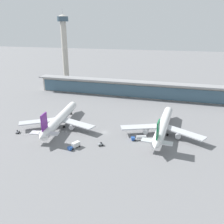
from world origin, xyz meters
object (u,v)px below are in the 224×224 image
object	(u,v)px
service_truck_near_nose_grey	(101,144)
service_truck_by_tail_grey	(18,132)
service_truck_mid_apron_blue	(139,137)
control_tower	(64,45)
airliner_centre_stand	(163,126)
service_truck_under_wing_blue	(75,145)
airliner_left_stand	(60,119)

from	to	relation	value
service_truck_near_nose_grey	service_truck_by_tail_grey	bearing A→B (deg)	179.33
service_truck_by_tail_grey	service_truck_mid_apron_blue	bearing A→B (deg)	9.46
control_tower	airliner_centre_stand	bearing A→B (deg)	-42.21
service_truck_near_nose_grey	service_truck_under_wing_blue	xyz separation A→B (m)	(-12.58, -6.45, 0.82)
airliner_centre_stand	service_truck_under_wing_blue	size ratio (longest dim) A/B	8.59
service_truck_by_tail_grey	service_truck_near_nose_grey	bearing A→B (deg)	-0.67
control_tower	service_truck_by_tail_grey	bearing A→B (deg)	-75.28
airliner_left_stand	service_truck_near_nose_grey	size ratio (longest dim) A/B	19.81
service_truck_near_nose_grey	service_truck_by_tail_grey	size ratio (longest dim) A/B	0.99
service_truck_near_nose_grey	service_truck_by_tail_grey	xyz separation A→B (m)	(-54.69, 0.64, 0.00)
airliner_left_stand	control_tower	distance (m)	136.08
service_truck_under_wing_blue	service_truck_mid_apron_blue	xyz separation A→B (m)	(31.83, 19.42, 0.02)
airliner_centre_stand	service_truck_mid_apron_blue	bearing A→B (deg)	-134.48
service_truck_near_nose_grey	control_tower	xyz separation A→B (m)	(-90.10, 135.46, 43.01)
airliner_left_stand	airliner_centre_stand	world-z (taller)	same
service_truck_near_nose_grey	control_tower	distance (m)	168.28
airliner_centre_stand	service_truck_by_tail_grey	distance (m)	89.63
service_truck_near_nose_grey	service_truck_mid_apron_blue	world-z (taller)	service_truck_mid_apron_blue
service_truck_near_nose_grey	control_tower	size ratio (longest dim) A/B	0.04
airliner_left_stand	service_truck_by_tail_grey	distance (m)	26.78
airliner_left_stand	service_truck_by_tail_grey	size ratio (longest dim) A/B	19.71
service_truck_under_wing_blue	service_truck_near_nose_grey	bearing A→B (deg)	27.17
airliner_left_stand	control_tower	xyz separation A→B (m)	(-55.77, 118.04, 38.41)
airliner_centre_stand	service_truck_by_tail_grey	bearing A→B (deg)	-164.01
airliner_centre_stand	service_truck_mid_apron_blue	world-z (taller)	airliner_centre_stand
airliner_centre_stand	service_truck_near_nose_grey	distance (m)	40.56
airliner_left_stand	service_truck_mid_apron_blue	size ratio (longest dim) A/B	7.39
airliner_centre_stand	service_truck_mid_apron_blue	size ratio (longest dim) A/B	7.40
airliner_left_stand	service_truck_near_nose_grey	distance (m)	38.77
airliner_left_stand	service_truck_mid_apron_blue	bearing A→B (deg)	-4.76
service_truck_near_nose_grey	airliner_centre_stand	bearing A→B (deg)	38.89
control_tower	service_truck_under_wing_blue	bearing A→B (deg)	-61.35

